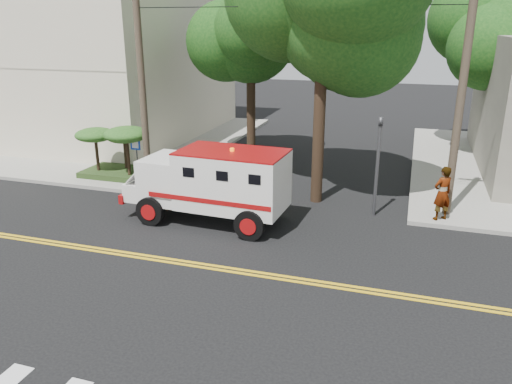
% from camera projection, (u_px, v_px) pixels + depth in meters
% --- Properties ---
extents(ground, '(100.00, 100.00, 0.00)m').
position_uv_depth(ground, '(220.00, 268.00, 14.21)').
color(ground, black).
rests_on(ground, ground).
extents(sidewalk_nw, '(17.00, 17.00, 0.15)m').
position_uv_depth(sidewalk_nw, '(95.00, 137.00, 30.26)').
color(sidewalk_nw, gray).
rests_on(sidewalk_nw, ground).
extents(building_left, '(16.00, 14.00, 10.00)m').
position_uv_depth(building_left, '(73.00, 49.00, 30.57)').
color(building_left, beige).
rests_on(building_left, sidewalk_nw).
extents(utility_pole_left, '(0.28, 0.28, 9.00)m').
position_uv_depth(utility_pole_left, '(142.00, 80.00, 19.80)').
color(utility_pole_left, '#382D23').
rests_on(utility_pole_left, ground).
extents(utility_pole_right, '(0.28, 0.28, 9.00)m').
position_uv_depth(utility_pole_right, '(462.00, 91.00, 16.56)').
color(utility_pole_right, '#382D23').
rests_on(utility_pole_right, ground).
extents(tree_main, '(6.08, 5.70, 9.85)m').
position_uv_depth(tree_main, '(335.00, 6.00, 16.96)').
color(tree_main, black).
rests_on(tree_main, ground).
extents(tree_left, '(4.48, 4.20, 7.70)m').
position_uv_depth(tree_left, '(256.00, 43.00, 23.79)').
color(tree_left, black).
rests_on(tree_left, ground).
extents(tree_right, '(4.80, 4.50, 8.20)m').
position_uv_depth(tree_right, '(509.00, 35.00, 23.95)').
color(tree_right, black).
rests_on(tree_right, ground).
extents(traffic_signal, '(0.15, 0.18, 3.60)m').
position_uv_depth(traffic_signal, '(378.00, 156.00, 17.46)').
color(traffic_signal, '#3F3F42').
rests_on(traffic_signal, ground).
extents(accessibility_sign, '(0.45, 0.10, 2.02)m').
position_uv_depth(accessibility_sign, '(137.00, 154.00, 21.13)').
color(accessibility_sign, '#3F3F42').
rests_on(accessibility_sign, ground).
extents(palm_planter, '(3.52, 2.63, 2.36)m').
position_uv_depth(palm_planter, '(117.00, 144.00, 21.81)').
color(palm_planter, '#1E3314').
rests_on(palm_planter, sidewalk_nw).
extents(armored_truck, '(5.84, 2.56, 2.62)m').
position_uv_depth(armored_truck, '(213.00, 181.00, 17.13)').
color(armored_truck, silver).
rests_on(armored_truck, ground).
extents(pedestrian_a, '(0.83, 0.79, 1.91)m').
position_uv_depth(pedestrian_a, '(442.00, 193.00, 17.08)').
color(pedestrian_a, gray).
rests_on(pedestrian_a, sidewalk_ne).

